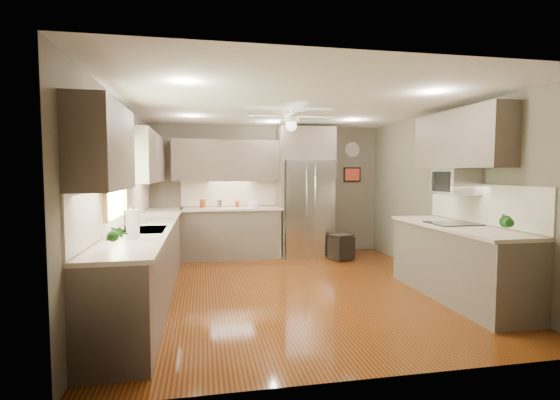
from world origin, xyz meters
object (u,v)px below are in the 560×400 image
object	(u,v)px
canister_b	(220,204)
microwave	(455,182)
refrigerator	(306,194)
potted_plant_right	(508,221)
bowl	(254,206)
paper_towel	(133,224)
stool	(341,247)
soap_bottle	(139,217)
canister_d	(237,204)
canister_a	(203,204)
potted_plant_left	(116,234)

from	to	relation	value
canister_b	microwave	distance (m)	4.07
canister_b	refrigerator	xyz separation A→B (m)	(1.64, -0.05, 0.18)
canister_b	potted_plant_right	bearing A→B (deg)	-53.68
canister_b	bowl	xyz separation A→B (m)	(0.64, -0.03, -0.04)
canister_b	paper_towel	xyz separation A→B (m)	(-1.00, -3.30, 0.07)
bowl	stool	world-z (taller)	bowl
soap_bottle	canister_d	bearing A→B (deg)	56.40
potted_plant_right	stool	distance (m)	3.45
canister_b	stool	world-z (taller)	canister_b
paper_towel	canister_a	bearing A→B (deg)	78.25
potted_plant_left	microwave	world-z (taller)	microwave
canister_d	stool	distance (m)	2.09
canister_a	paper_towel	size ratio (longest dim) A/B	0.51
canister_a	bowl	world-z (taller)	canister_a
canister_a	refrigerator	distance (m)	1.96
potted_plant_left	paper_towel	world-z (taller)	paper_towel
potted_plant_right	refrigerator	world-z (taller)	refrigerator
potted_plant_right	potted_plant_left	bearing A→B (deg)	-177.30
refrigerator	stool	size ratio (longest dim) A/B	5.34
canister_b	canister_d	xyz separation A→B (m)	(0.33, 0.06, -0.01)
canister_a	soap_bottle	size ratio (longest dim) A/B	0.98
canister_b	potted_plant_left	xyz separation A→B (m)	(-1.01, -4.05, 0.08)
microwave	bowl	bearing A→B (deg)	130.54
soap_bottle	paper_towel	xyz separation A→B (m)	(0.12, -1.18, 0.06)
canister_a	microwave	bearing A→B (deg)	-40.34
soap_bottle	potted_plant_left	bearing A→B (deg)	-86.83
soap_bottle	bowl	size ratio (longest dim) A/B	0.82
canister_a	microwave	distance (m)	4.32
soap_bottle	bowl	xyz separation A→B (m)	(1.75, 2.09, -0.06)
canister_d	soap_bottle	bearing A→B (deg)	-123.60
canister_a	paper_towel	world-z (taller)	paper_towel
refrigerator	paper_towel	bearing A→B (deg)	-129.03
bowl	canister_a	bearing A→B (deg)	176.57
soap_bottle	paper_towel	size ratio (longest dim) A/B	0.52
canister_b	refrigerator	bearing A→B (deg)	-1.58
stool	paper_towel	distance (m)	4.25
soap_bottle	potted_plant_right	size ratio (longest dim) A/B	0.57
microwave	potted_plant_left	bearing A→B (deg)	-161.99
canister_a	canister_d	world-z (taller)	canister_a
canister_a	canister_b	distance (m)	0.31
canister_d	bowl	distance (m)	0.32
stool	potted_plant_right	bearing A→B (deg)	-78.34
canister_b	canister_d	world-z (taller)	canister_b
paper_towel	potted_plant_right	bearing A→B (deg)	-8.34
canister_b	potted_plant_left	world-z (taller)	potted_plant_left
potted_plant_left	bowl	xyz separation A→B (m)	(1.64, 4.02, -0.13)
soap_bottle	potted_plant_right	distance (m)	4.32
canister_a	canister_b	size ratio (longest dim) A/B	1.10
canister_b	paper_towel	world-z (taller)	paper_towel
potted_plant_right	microwave	xyz separation A→B (m)	(0.13, 1.11, 0.39)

